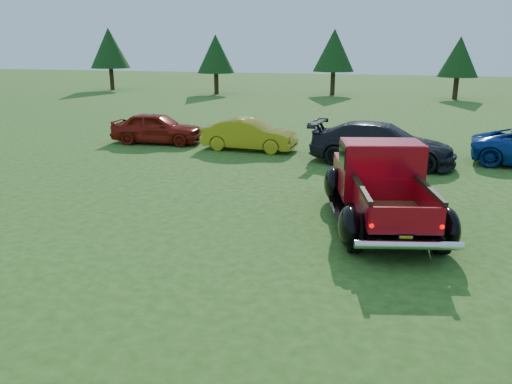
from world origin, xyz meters
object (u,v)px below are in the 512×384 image
Objects in this scene: show_car_yellow at (249,135)px; show_car_grey at (382,144)px; tree_mid_right at (459,57)px; pickup_truck at (379,183)px; tree_mid_left at (334,50)px; show_car_red at (157,128)px; tree_west at (216,54)px; tree_far_west at (109,48)px.

show_car_yellow is 0.75× the size of show_car_grey.
pickup_truck is (-4.21, -28.06, -2.12)m from tree_mid_right.
show_car_red is at bearing -100.68° from tree_mid_left.
tree_mid_right reaches higher than show_car_grey.
show_car_yellow is (-9.22, -21.43, -2.39)m from tree_mid_right.
show_car_red is (4.83, -20.11, -2.49)m from tree_west.
show_car_yellow is at bearing -66.73° from tree_west.
pickup_truck is at bearing -63.00° from tree_west.
show_car_grey is (13.64, -21.46, -2.42)m from tree_west.
show_car_red is at bearing 128.98° from pickup_truck.
pickup_truck is 1.08× the size of show_car_grey.
show_car_grey is (4.64, -23.46, -2.70)m from tree_mid_left.
tree_west is 25.54m from show_car_grey.
tree_far_west is at bearing 117.06° from pickup_truck.
pickup_truck is at bearing -98.53° from tree_mid_right.
tree_west reaches higher than pickup_truck.
show_car_yellow is (8.78, -20.43, -2.53)m from tree_west.
tree_mid_left is 22.67m from show_car_red.
tree_far_west reaches higher than show_car_red.
tree_mid_left is 1.14× the size of tree_mid_right.
tree_far_west is at bearing 174.29° from tree_west.
pickup_truck is (4.79, -29.06, -2.53)m from tree_mid_left.
tree_mid_right is at bearing -3.81° from show_car_grey.
pickup_truck reaches higher than show_car_yellow.
show_car_red is (14.83, -21.11, -2.90)m from tree_far_west.
show_car_yellow is at bearing 85.16° from show_car_grey.
tree_mid_left is at bearing -15.53° from show_car_red.
show_car_red is 0.77× the size of show_car_grey.
tree_mid_right reaches higher than pickup_truck.
pickup_truck is at bearing -132.63° from show_car_red.
pickup_truck is 8.31m from show_car_yellow.
show_car_grey is (4.85, -1.03, 0.10)m from show_car_yellow.
show_car_grey is at bearing -100.99° from tree_mid_right.
tree_west is at bearing 103.77° from pickup_truck.
tree_mid_left is at bearing 1.45° from show_car_yellow.
show_car_grey is at bearing -103.54° from show_car_red.
tree_mid_left is 22.60m from show_car_yellow.
tree_mid_right is 23.45m from show_car_yellow.
tree_mid_left is 1.06× the size of show_car_grey.
tree_west is 30.46m from pickup_truck.
tree_west is at bearing -5.71° from tree_far_west.
tree_far_west is 1.13× the size of tree_west.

